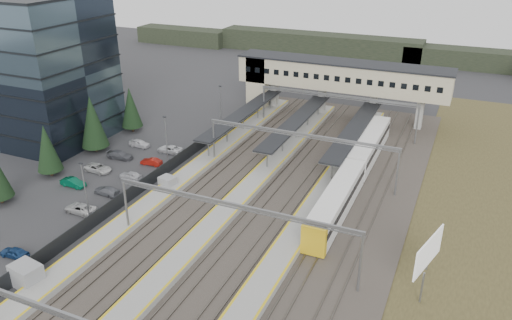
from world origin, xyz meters
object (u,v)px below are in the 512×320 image
at_px(train, 355,171).
at_px(billboard, 428,254).
at_px(relay_cabin_far, 168,183).
at_px(office_building, 29,68).
at_px(relay_cabin_near, 27,275).
at_px(footbridge, 327,77).

height_order(train, billboard, billboard).
bearing_deg(train, relay_cabin_far, -152.83).
xyz_separation_m(office_building, relay_cabin_near, (30.81, -32.51, -10.93)).
bearing_deg(relay_cabin_near, relay_cabin_far, 86.23).
height_order(relay_cabin_far, billboard, billboard).
relative_size(office_building, billboard, 3.76).
relative_size(footbridge, train, 1.02).
relative_size(relay_cabin_far, billboard, 0.39).
bearing_deg(train, billboard, -58.56).
bearing_deg(train, relay_cabin_near, -125.12).
bearing_deg(office_building, train, 3.37).
relative_size(relay_cabin_near, footbridge, 0.08).
distance_m(relay_cabin_near, relay_cabin_far, 23.73).
relative_size(train, billboard, 6.12).
height_order(relay_cabin_near, train, train).
bearing_deg(office_building, billboard, -13.44).
distance_m(relay_cabin_near, train, 43.79).
distance_m(footbridge, billboard, 52.35).
distance_m(office_building, footbridge, 53.18).
bearing_deg(billboard, footbridge, 117.67).
bearing_deg(footbridge, relay_cabin_far, -106.27).
bearing_deg(relay_cabin_near, footbridge, 78.35).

